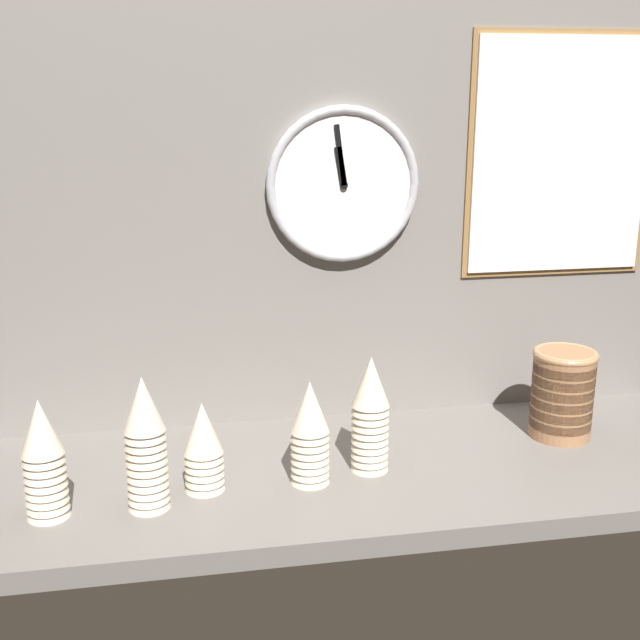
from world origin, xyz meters
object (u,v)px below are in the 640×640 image
object	(u,v)px
cup_stack_center_right	(370,414)
cup_stack_center	(310,432)
cup_stack_far_left	(44,459)
cup_stack_center_left	(203,446)
bowl_stack_far_right	(562,392)
cup_stack_left	(145,443)
menu_board	(561,156)
wall_clock	(343,185)

from	to	relation	value
cup_stack_center_right	cup_stack_center	xyz separation A→B (cm)	(-12.51, -3.29, -1.50)
cup_stack_far_left	cup_stack_center_left	xyz separation A→B (cm)	(27.54, 5.11, -2.25)
cup_stack_center	bowl_stack_far_right	world-z (taller)	cup_stack_center
cup_stack_left	cup_stack_center	bearing A→B (deg)	8.49
cup_stack_center_right	cup_stack_left	world-z (taller)	cup_stack_left
cup_stack_center_left	menu_board	size ratio (longest dim) A/B	0.33
cup_stack_center_right	wall_clock	size ratio (longest dim) A/B	0.71
cup_stack_far_left	bowl_stack_far_right	size ratio (longest dim) A/B	1.14
wall_clock	bowl_stack_far_right	bearing A→B (deg)	-22.06
cup_stack_far_left	menu_board	world-z (taller)	menu_board
cup_stack_center	wall_clock	distance (cm)	53.69
bowl_stack_far_right	cup_stack_center_left	bearing A→B (deg)	-171.78
cup_stack_center	bowl_stack_far_right	bearing A→B (deg)	11.63
cup_stack_center_left	cup_stack_center	xyz separation A→B (cm)	(19.97, -0.60, 1.50)
menu_board	wall_clock	bearing A→B (deg)	-178.97
bowl_stack_far_right	cup_stack_left	bearing A→B (deg)	-169.45
bowl_stack_far_right	wall_clock	size ratio (longest dim) A/B	0.59
cup_stack_center	bowl_stack_far_right	distance (cm)	58.21
cup_stack_center_left	bowl_stack_far_right	world-z (taller)	bowl_stack_far_right
cup_stack_center	menu_board	world-z (taller)	menu_board
cup_stack_far_left	bowl_stack_far_right	world-z (taller)	cup_stack_far_left
cup_stack_center_right	cup_stack_left	distance (cm)	43.36
cup_stack_center_right	menu_board	size ratio (longest dim) A/B	0.44
cup_stack_far_left	menu_board	distance (cm)	124.18
wall_clock	cup_stack_center_right	bearing A→B (deg)	-89.59
cup_stack_far_left	cup_stack_left	distance (cm)	17.44
cup_stack_center_right	bowl_stack_far_right	xyz separation A→B (cm)	(44.51, 8.44, -1.66)
wall_clock	menu_board	distance (cm)	49.71
menu_board	cup_stack_center_left	bearing A→B (deg)	-159.76
wall_clock	menu_board	size ratio (longest dim) A/B	0.62
cup_stack_center	wall_clock	size ratio (longest dim) A/B	0.62
cup_stack_left	wall_clock	xyz separation A→B (cm)	(42.46, 34.34, 40.65)
cup_stack_center_left	cup_stack_left	xyz separation A→B (cm)	(-10.17, -5.10, 3.74)
wall_clock	cup_stack_center_left	bearing A→B (deg)	-137.83
cup_stack_far_left	cup_stack_left	bearing A→B (deg)	0.02
cup_stack_center_left	cup_stack_left	bearing A→B (deg)	-153.36
wall_clock	menu_board	bearing A→B (deg)	1.03
cup_stack_center_right	cup_stack_left	bearing A→B (deg)	-169.65
cup_stack_center_left	cup_stack_center	size ratio (longest dim) A/B	0.85
cup_stack_far_left	bowl_stack_far_right	distance (cm)	105.79
cup_stack_center_left	cup_stack_center	distance (cm)	20.04
bowl_stack_far_right	wall_clock	xyz separation A→B (cm)	(-44.70, 18.11, 43.06)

